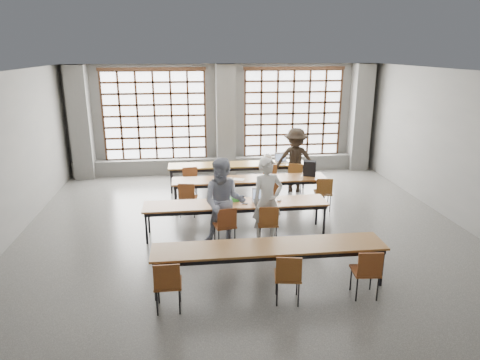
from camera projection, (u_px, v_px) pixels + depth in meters
name	position (u px, v px, depth m)	size (l,w,h in m)	color
floor	(248.00, 239.00, 9.27)	(11.00, 11.00, 0.00)	#4C4C49
ceiling	(249.00, 73.00, 8.25)	(11.00, 11.00, 0.00)	silver
wall_back	(225.00, 119.00, 13.98)	(10.00, 10.00, 0.00)	#60605D
wall_front	(340.00, 325.00, 3.54)	(10.00, 10.00, 0.00)	#60605D
wall_right	(475.00, 154.00, 9.33)	(11.00, 11.00, 0.00)	#60605D
column_left	(81.00, 123.00, 13.20)	(0.60, 0.55, 3.50)	#5D5D5A
column_mid	(226.00, 120.00, 13.71)	(0.60, 0.55, 3.50)	#5D5D5A
column_right	(360.00, 118.00, 14.23)	(0.60, 0.55, 3.50)	#5D5D5A
window_left	(155.00, 116.00, 13.60)	(3.32, 0.12, 3.00)	white
window_right	(293.00, 113.00, 14.12)	(3.32, 0.12, 3.00)	white
sill_ledge	(226.00, 165.00, 14.23)	(9.80, 0.35, 0.50)	#5D5D5A
desk_row_a	(237.00, 166.00, 12.49)	(4.00, 0.70, 0.73)	brown
desk_row_b	(250.00, 181.00, 11.09)	(4.00, 0.70, 0.73)	brown
desk_row_c	(236.00, 206.00, 9.34)	(4.00, 0.70, 0.73)	brown
desk_row_d	(269.00, 249.00, 7.30)	(4.00, 0.70, 0.73)	brown
chair_back_left	(190.00, 178.00, 11.77)	(0.45, 0.46, 0.88)	brown
chair_back_mid	(268.00, 175.00, 12.02)	(0.46, 0.47, 0.88)	brown
chair_back_right	(295.00, 174.00, 12.11)	(0.52, 0.52, 0.88)	brown
chair_mid_left	(187.00, 196.00, 10.35)	(0.49, 0.49, 0.88)	brown
chair_mid_centre	(270.00, 193.00, 10.58)	(0.46, 0.47, 0.88)	brown
chair_mid_right	(324.00, 190.00, 10.74)	(0.48, 0.48, 0.88)	brown
chair_front_left	(226.00, 223.00, 8.75)	(0.49, 0.49, 0.88)	brown
chair_front_right	(268.00, 221.00, 8.85)	(0.44, 0.45, 0.88)	maroon
chair_near_left	(168.00, 281.00, 6.54)	(0.42, 0.43, 0.88)	brown
chair_near_mid	(288.00, 274.00, 6.76)	(0.48, 0.49, 0.88)	brown
chair_near_right	(367.00, 269.00, 6.91)	(0.46, 0.46, 0.88)	brown
student_male	(267.00, 201.00, 8.86)	(0.67, 0.44, 1.85)	silver
student_female	(224.00, 202.00, 8.75)	(0.91, 0.71, 1.86)	#1A254E
student_back	(295.00, 160.00, 12.12)	(1.19, 0.68, 1.84)	black
laptop_front	(260.00, 197.00, 9.47)	(0.39, 0.34, 0.26)	#B2B2B7
laptop_back	(282.00, 160.00, 12.70)	(0.42, 0.37, 0.26)	#BABABF
mouse	(279.00, 200.00, 9.40)	(0.10, 0.06, 0.04)	silver
green_box	(233.00, 200.00, 9.38)	(0.25, 0.09, 0.09)	green
phone	(245.00, 204.00, 9.24)	(0.13, 0.06, 0.01)	black
paper_sheet_a	(226.00, 179.00, 11.05)	(0.30, 0.21, 0.00)	white
paper_sheet_b	(238.00, 179.00, 10.99)	(0.30, 0.21, 0.00)	silver
backpack	(310.00, 168.00, 11.25)	(0.32, 0.20, 0.40)	black
plastic_bag	(268.00, 158.00, 12.58)	(0.26, 0.21, 0.29)	silver
red_pouch	(168.00, 281.00, 6.63)	(0.20, 0.08, 0.06)	#A92C14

